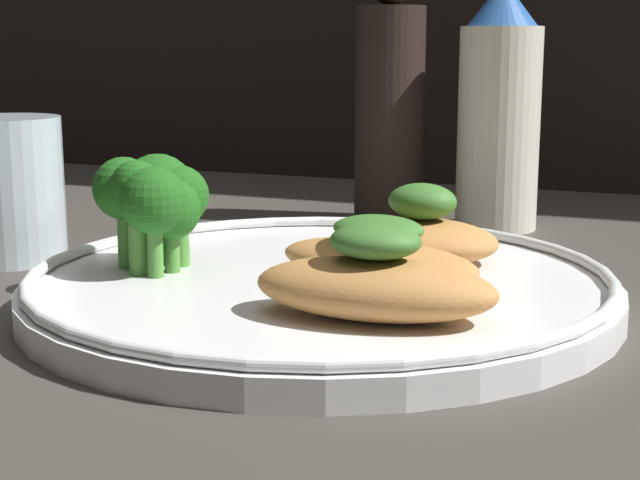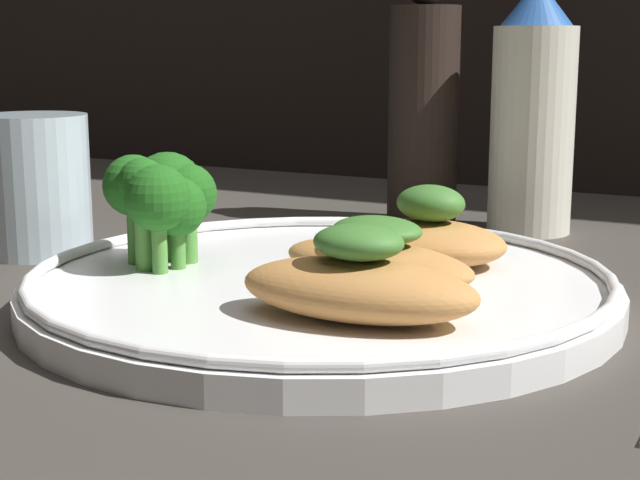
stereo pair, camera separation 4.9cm
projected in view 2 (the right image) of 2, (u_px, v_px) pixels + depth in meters
The scene contains 9 objects.
ground_plane at pixel (320, 315), 49.77cm from camera, with size 180.00×180.00×1.00cm, color #3D3833.
plate at pixel (320, 287), 49.47cm from camera, with size 29.91×29.91×2.00cm.
grilled_meat_front at pixel (358, 284), 41.97cm from camera, with size 11.03×6.08×4.16cm.
grilled_meat_middle at pixel (377, 257), 48.38cm from camera, with size 11.74×7.39×3.31cm.
grilled_meat_back at pixel (430, 236), 52.49cm from camera, with size 8.98×7.03×4.27cm.
broccoli_bunch at pixel (163, 195), 51.66cm from camera, with size 5.95×6.84×5.94cm.
sauce_bottle at pixel (533, 114), 67.14cm from camera, with size 5.73×5.73×17.25cm.
pepper_grinder at pixel (424, 105), 70.72cm from camera, with size 5.08×5.08×18.91cm.
drinking_glass at pixel (35, 185), 61.03cm from camera, with size 6.78×6.78×8.72cm.
Camera 2 is at (22.23, -42.53, 13.24)cm, focal length 55.00 mm.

